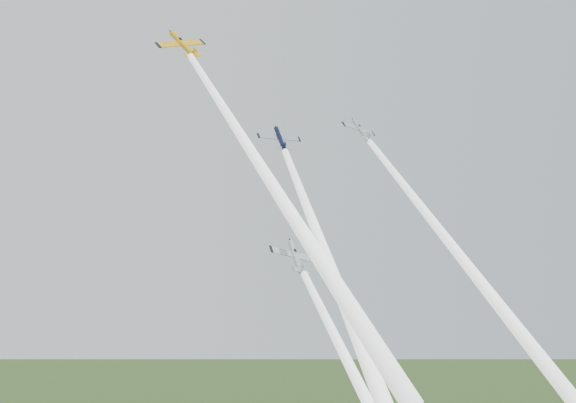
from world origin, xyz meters
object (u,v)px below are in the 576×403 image
object	(u,v)px
plane_yellow	(183,44)
plane_silver_low	(295,257)
plane_silver_right	(360,130)
plane_navy	(280,138)

from	to	relation	value
plane_yellow	plane_silver_low	distance (m)	37.40
plane_silver_right	plane_yellow	bearing A→B (deg)	166.64
plane_navy	plane_silver_low	bearing A→B (deg)	-94.61
plane_silver_right	plane_silver_low	distance (m)	31.47
plane_navy	plane_silver_low	size ratio (longest dim) A/B	0.90
plane_yellow	plane_silver_right	size ratio (longest dim) A/B	1.20
plane_navy	plane_silver_low	world-z (taller)	plane_navy
plane_silver_right	plane_navy	bearing A→B (deg)	-177.08
plane_silver_right	plane_silver_low	bearing A→B (deg)	-157.69
plane_yellow	plane_silver_right	world-z (taller)	plane_yellow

